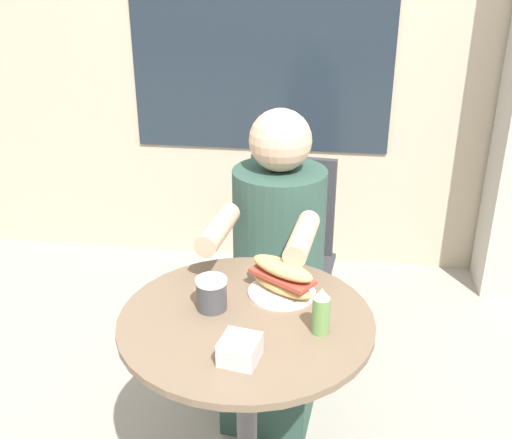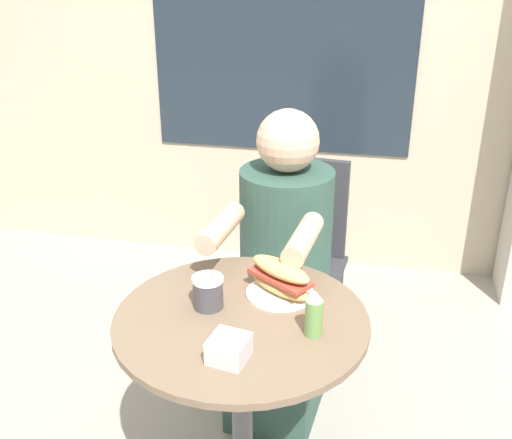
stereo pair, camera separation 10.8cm
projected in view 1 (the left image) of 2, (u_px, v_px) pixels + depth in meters
name	position (u px, v px, depth m)	size (l,w,h in m)	color
storefront_wall	(300.00, 1.00, 2.94)	(8.00, 0.09, 2.80)	#B7A88E
cafe_table	(246.00, 376.00, 1.68)	(0.69, 0.69, 0.73)	brown
diner_chair	(288.00, 244.00, 2.47)	(0.42, 0.42, 0.87)	#333338
seated_diner	(276.00, 289.00, 2.16)	(0.37, 0.60, 1.16)	#2D4C42
sandwich_on_plate	(282.00, 279.00, 1.69)	(0.21, 0.19, 0.10)	white
drink_cup	(212.00, 294.00, 1.62)	(0.09, 0.09, 0.09)	#424247
napkin_box	(240.00, 350.00, 1.42)	(0.10, 0.10, 0.06)	silver
condiment_bottle	(321.00, 311.00, 1.52)	(0.05, 0.05, 0.13)	#66934C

